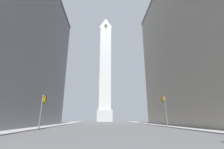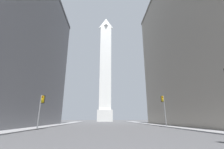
% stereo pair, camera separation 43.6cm
% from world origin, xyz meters
% --- Properties ---
extents(sidewalk_left, '(5.00, 108.96, 0.15)m').
position_xyz_m(sidewalk_left, '(-14.20, 32.69, 0.07)').
color(sidewalk_left, slate).
rests_on(sidewalk_left, ground_plane).
extents(sidewalk_right, '(5.00, 108.96, 0.15)m').
position_xyz_m(sidewalk_right, '(14.20, 32.69, 0.07)').
color(sidewalk_right, slate).
rests_on(sidewalk_right, ground_plane).
extents(obelisk, '(9.00, 9.00, 71.45)m').
position_xyz_m(obelisk, '(0.00, 90.80, 34.10)').
color(obelisk, silver).
rests_on(obelisk, ground_plane).
extents(traffic_light_mid_right, '(0.79, 0.51, 6.49)m').
position_xyz_m(traffic_light_mid_right, '(11.81, 29.62, 4.26)').
color(traffic_light_mid_right, slate).
rests_on(traffic_light_mid_right, ground_plane).
extents(traffic_light_mid_left, '(0.80, 0.52, 5.50)m').
position_xyz_m(traffic_light_mid_left, '(-11.34, 23.61, 3.63)').
color(traffic_light_mid_left, slate).
rests_on(traffic_light_mid_left, ground_plane).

